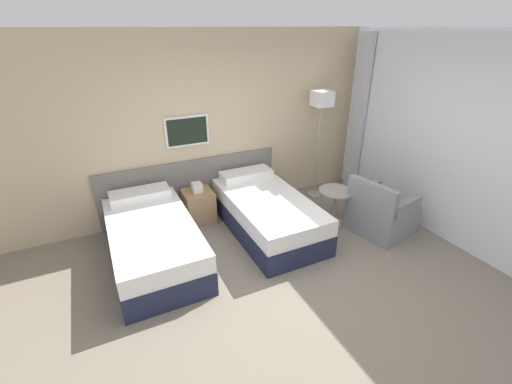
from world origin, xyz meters
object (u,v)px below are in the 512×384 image
(bed_near_window, at_px, (267,213))
(side_table, at_px, (335,200))
(floor_lamp, at_px, (322,106))
(armchair, at_px, (380,214))
(bed_near_door, at_px, (153,241))
(nightstand, at_px, (199,206))

(bed_near_window, bearing_deg, side_table, -14.75)
(side_table, bearing_deg, bed_near_window, 165.25)
(floor_lamp, bearing_deg, armchair, -83.74)
(bed_near_window, bearing_deg, floor_lamp, 26.63)
(bed_near_door, xyz_separation_m, floor_lamp, (2.92, 0.65, 1.28))
(bed_near_door, bearing_deg, armchair, -13.60)
(bed_near_window, xyz_separation_m, nightstand, (-0.81, 0.69, -0.02))
(bed_near_window, xyz_separation_m, floor_lamp, (1.30, 0.65, 1.28))
(bed_near_door, bearing_deg, bed_near_window, 0.00)
(bed_near_door, height_order, nightstand, bed_near_door)
(bed_near_window, xyz_separation_m, side_table, (1.01, -0.26, 0.11))
(bed_near_door, height_order, armchair, armchair)
(armchair, bearing_deg, side_table, 32.44)
(bed_near_door, distance_m, side_table, 2.64)
(floor_lamp, height_order, side_table, floor_lamp)
(bed_near_door, relative_size, floor_lamp, 1.07)
(bed_near_window, relative_size, armchair, 2.21)
(bed_near_door, height_order, floor_lamp, floor_lamp)
(floor_lamp, xyz_separation_m, armchair, (0.15, -1.40, -1.28))
(side_table, bearing_deg, floor_lamp, 72.12)
(nightstand, height_order, armchair, armchair)
(bed_near_window, height_order, armchair, armchair)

